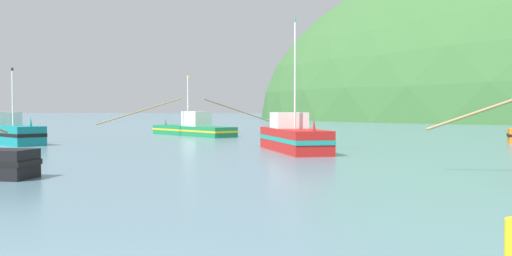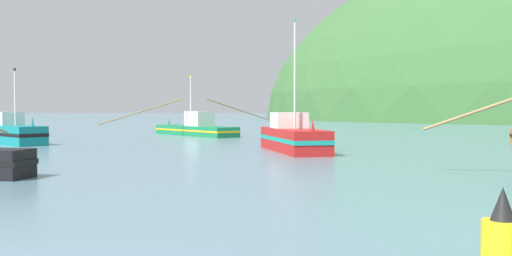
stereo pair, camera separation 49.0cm
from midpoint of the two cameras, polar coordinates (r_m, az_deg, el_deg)
hill_mid_left at (r=225.60m, az=18.88°, el=1.17°), size 83.49×66.79×106.82m
fishing_boat_red at (r=35.35m, az=3.32°, el=-0.94°), size 5.54×8.90×8.08m
fishing_boat_green at (r=56.35m, az=-6.52°, el=-0.04°), size 13.05×15.02×5.88m
fishing_boat_teal at (r=45.82m, az=-23.37°, el=-0.49°), size 6.71×5.43×5.61m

